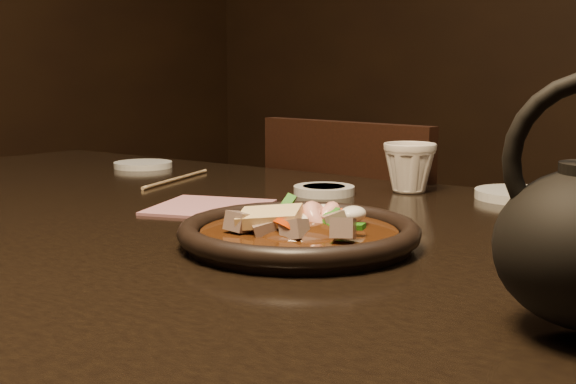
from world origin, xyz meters
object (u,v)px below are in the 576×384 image
Objects in this scene: chair at (377,310)px; tea_cup at (409,166)px; plate at (299,234)px; table at (190,275)px.

chair is 10.27× the size of tea_cup.
plate is at bearing -80.60° from tea_cup.
chair is 3.27× the size of plate.
table is 6.18× the size of plate.
chair is at bearing 93.65° from table.
plate is (0.20, -0.04, 0.09)m from table.
table is 19.44× the size of tea_cup.
tea_cup is at bearing 68.01° from table.
chair reaches higher than tea_cup.
plate is 3.15× the size of tea_cup.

